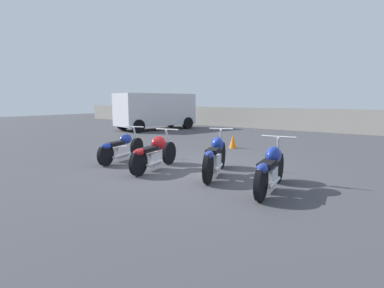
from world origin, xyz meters
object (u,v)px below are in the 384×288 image
motorcycle_slot_2 (215,157)px  parked_van (156,110)px  motorcycle_slot_1 (154,153)px  traffic_cone_near (233,141)px  motorcycle_slot_3 (271,168)px  motorcycle_slot_0 (121,148)px

motorcycle_slot_2 → parked_van: parked_van is taller
motorcycle_slot_1 → motorcycle_slot_2: motorcycle_slot_2 is taller
motorcycle_slot_1 → traffic_cone_near: 4.19m
motorcycle_slot_1 → motorcycle_slot_2: bearing=3.9°
motorcycle_slot_3 → traffic_cone_near: 5.19m
traffic_cone_near → motorcycle_slot_2: bearing=-66.3°
motorcycle_slot_3 → motorcycle_slot_1: bearing=171.9°
motorcycle_slot_1 → motorcycle_slot_2: 1.57m
motorcycle_slot_0 → traffic_cone_near: (1.36, 3.97, -0.15)m
traffic_cone_near → parked_van: bearing=154.2°
traffic_cone_near → motorcycle_slot_0: bearing=-108.9°
motorcycle_slot_0 → motorcycle_slot_1: size_ratio=1.01×
motorcycle_slot_1 → motorcycle_slot_3: motorcycle_slot_3 is taller
motorcycle_slot_1 → motorcycle_slot_2: size_ratio=0.96×
motorcycle_slot_2 → motorcycle_slot_3: motorcycle_slot_2 is taller
motorcycle_slot_1 → motorcycle_slot_0: bearing=160.2°
parked_van → motorcycle_slot_3: bearing=-24.0°
motorcycle_slot_1 → parked_van: 10.55m
motorcycle_slot_0 → traffic_cone_near: motorcycle_slot_0 is taller
motorcycle_slot_0 → motorcycle_slot_2: motorcycle_slot_2 is taller
motorcycle_slot_2 → traffic_cone_near: 4.11m
motorcycle_slot_0 → parked_van: bearing=113.9°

